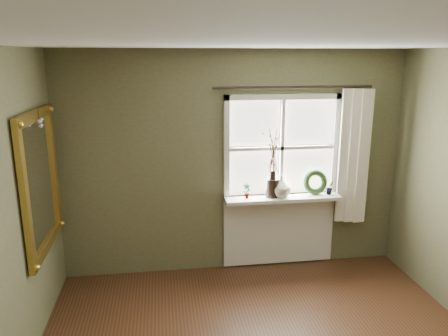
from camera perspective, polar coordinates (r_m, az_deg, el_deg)
ceiling at (r=2.73m, az=9.84°, el=15.80°), size 4.50×4.50×0.00m
wall_back at (r=5.12m, az=1.32°, el=0.66°), size 4.00×0.10×2.60m
window_frame at (r=5.13m, az=7.54°, el=2.63°), size 1.36×0.06×1.24m
window_sill at (r=5.18m, az=7.65°, el=-3.91°), size 1.36×0.26×0.04m
window_apron at (r=5.43m, az=7.17°, el=-7.95°), size 1.36×0.04×0.88m
dark_jug at (r=5.11m, az=6.32°, el=-2.60°), size 0.19×0.19×0.22m
cream_vase at (r=5.13m, az=7.46°, el=-2.38°), size 0.32×0.32×0.25m
wreath at (r=5.30m, az=11.81°, el=-2.16°), size 0.30×0.14×0.31m
potted_plant_left at (r=5.05m, az=2.99°, el=-2.98°), size 0.10×0.07×0.18m
potted_plant_right at (r=5.33m, az=13.67°, el=-2.50°), size 0.11×0.09×0.17m
curtain at (r=5.35m, az=16.47°, el=1.39°), size 0.36×0.12×1.59m
curtain_rod at (r=5.01m, az=9.11°, el=10.37°), size 1.84×0.03×0.03m
gilt_mirror at (r=4.41m, az=-22.83°, el=-1.66°), size 0.10×1.12×1.34m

